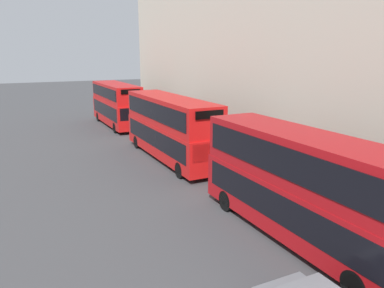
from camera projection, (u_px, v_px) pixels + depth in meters
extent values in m
cube|color=#A80F14|center=(300.00, 207.00, 15.08)|extent=(2.55, 10.77, 2.11)
cube|color=#A80F14|center=(304.00, 159.00, 14.60)|extent=(2.50, 10.55, 1.98)
cube|color=black|center=(301.00, 201.00, 15.02)|extent=(2.59, 9.90, 1.18)
cube|color=black|center=(304.00, 156.00, 14.57)|extent=(2.59, 9.90, 1.19)
cylinder|color=black|center=(356.00, 285.00, 11.52)|extent=(0.30, 1.00, 1.00)
cylinder|color=black|center=(227.00, 201.00, 18.10)|extent=(0.30, 1.00, 1.00)
cylinder|color=black|center=(264.00, 193.00, 19.08)|extent=(0.30, 1.00, 1.00)
cube|color=red|center=(170.00, 140.00, 26.62)|extent=(2.55, 11.45, 2.17)
cube|color=red|center=(170.00, 111.00, 26.13)|extent=(2.50, 11.22, 1.94)
cube|color=black|center=(170.00, 136.00, 26.56)|extent=(2.59, 10.54, 1.22)
cube|color=black|center=(170.00, 110.00, 26.11)|extent=(2.59, 10.54, 1.16)
cube|color=black|center=(209.00, 152.00, 21.57)|extent=(2.17, 0.06, 1.09)
cube|color=black|center=(210.00, 115.00, 21.04)|extent=(1.78, 0.06, 0.47)
cylinder|color=black|center=(180.00, 170.00, 22.77)|extent=(0.30, 1.00, 1.00)
cylinder|color=black|center=(212.00, 165.00, 23.74)|extent=(0.30, 1.00, 1.00)
cylinder|color=black|center=(137.00, 142.00, 29.94)|extent=(0.30, 1.00, 1.00)
cylinder|color=black|center=(163.00, 139.00, 30.92)|extent=(0.30, 1.00, 1.00)
cube|color=red|center=(117.00, 112.00, 38.88)|extent=(2.55, 10.27, 2.30)
cube|color=red|center=(116.00, 92.00, 38.40)|extent=(2.50, 10.06, 1.73)
cube|color=black|center=(117.00, 109.00, 38.82)|extent=(2.59, 9.45, 1.29)
cube|color=black|center=(116.00, 91.00, 38.38)|extent=(2.59, 9.45, 1.04)
cube|color=black|center=(131.00, 114.00, 34.34)|extent=(2.17, 0.06, 1.15)
cube|color=black|center=(131.00, 92.00, 33.84)|extent=(1.78, 0.06, 0.41)
cylinder|color=black|center=(116.00, 128.00, 35.56)|extent=(0.30, 1.00, 1.00)
cylinder|color=black|center=(138.00, 126.00, 36.54)|extent=(0.30, 1.00, 1.00)
cylinder|color=black|center=(99.00, 117.00, 41.71)|extent=(0.30, 1.00, 1.00)
cylinder|color=black|center=(118.00, 115.00, 42.68)|extent=(0.30, 1.00, 1.00)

